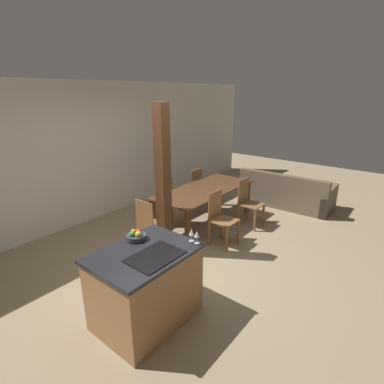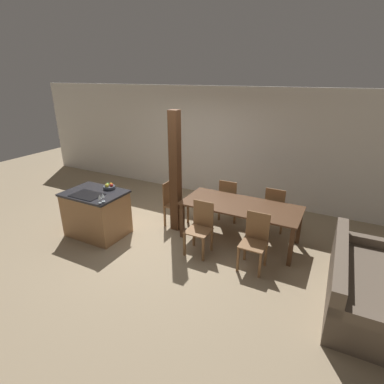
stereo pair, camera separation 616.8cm
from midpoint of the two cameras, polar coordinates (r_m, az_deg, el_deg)
The scene contains 14 objects.
ground_plane at distance 4.41m, azimuth -42.59°, elevation -25.23°, with size 16.00×16.00×0.00m, color #9E896B.
wall_back at distance 6.14m, azimuth -49.44°, elevation -0.94°, with size 11.20×0.08×2.70m.
kitchen_island at distance 3.90m, azimuth -60.83°, elevation -28.18°, with size 1.11×0.83×0.89m.
fruit_bowl at distance 3.82m, azimuth -60.33°, elevation -19.74°, with size 0.23×0.23×0.11m.
wine_glass_near at distance 3.20m, azimuth -55.74°, elevation -23.24°, with size 0.06×0.06×0.15m.
wine_glass_middle at distance 3.26m, azimuth -55.67°, elevation -22.48°, with size 0.06×0.06×0.15m.
dining_table at distance 4.75m, azimuth -28.59°, elevation -9.74°, with size 2.14×0.93×0.73m.
dining_chair_near_left at distance 4.13m, azimuth -30.50°, elevation -17.14°, with size 0.40×0.40×0.92m.
dining_chair_near_right at distance 4.45m, azimuth -18.80°, elevation -12.66°, with size 0.40×0.40×0.92m.
dining_chair_far_left at distance 5.31m, azimuth -36.17°, elevation -10.22°, with size 0.40×0.40×0.92m.
dining_chair_far_right at distance 5.56m, azimuth -26.70°, elevation -7.24°, with size 0.40×0.40×0.92m.
dining_chair_head_end at distance 4.60m, azimuth -45.47°, elevation -16.67°, with size 0.40×0.40×0.92m.
couch at distance 5.31m, azimuth -3.51°, elevation -8.90°, with size 0.93×2.01×0.78m.
timber_post at distance 4.17m, azimuth -45.26°, elevation -8.96°, with size 0.18×0.18×2.36m.
Camera 1 is at (-2.99, -2.67, 2.50)m, focal length 28.00 mm.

